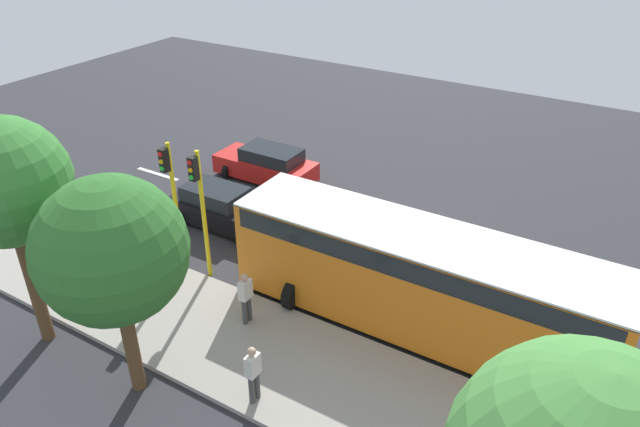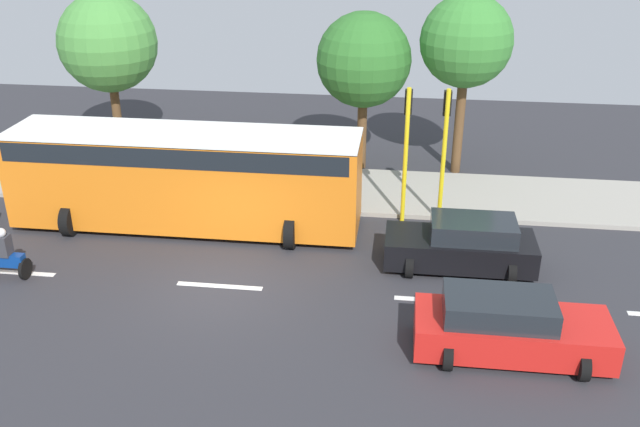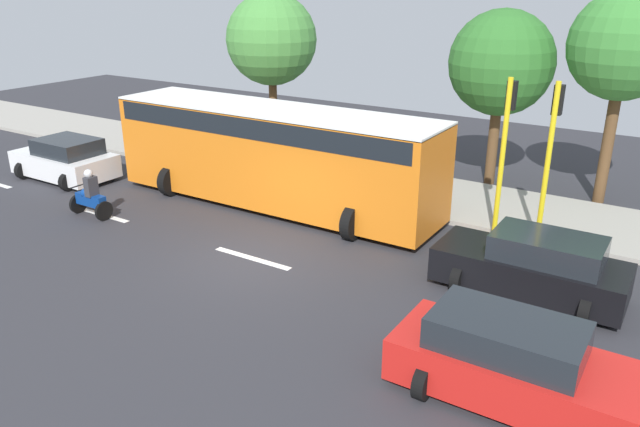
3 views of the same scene
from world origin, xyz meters
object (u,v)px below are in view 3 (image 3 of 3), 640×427
(car_black, at_px, (533,267))
(pedestrian_by_tree, at_px, (429,175))
(traffic_light_corner, at_px, (551,142))
(pedestrian_near_signal, at_px, (403,150))
(street_tree_north, at_px, (271,40))
(car_white, at_px, (66,160))
(street_tree_center, at_px, (625,46))
(city_bus, at_px, (273,150))
(motorcycle, at_px, (90,197))
(street_tree_south, at_px, (501,63))
(traffic_light_midblock, at_px, (506,136))
(car_red, at_px, (520,366))

(car_black, xyz_separation_m, pedestrian_by_tree, (4.21, 4.38, 0.35))
(traffic_light_corner, bearing_deg, pedestrian_near_signal, 58.09)
(street_tree_north, bearing_deg, car_white, 160.66)
(street_tree_center, distance_m, street_tree_north, 13.89)
(city_bus, bearing_deg, street_tree_north, 36.58)
(city_bus, relative_size, motorcycle, 7.19)
(street_tree_center, bearing_deg, street_tree_south, 89.87)
(city_bus, height_order, traffic_light_midblock, traffic_light_midblock)
(motorcycle, xyz_separation_m, traffic_light_corner, (5.09, -12.16, 2.29))
(car_red, xyz_separation_m, car_white, (3.91, 17.48, -0.00))
(pedestrian_near_signal, distance_m, street_tree_center, 7.75)
(pedestrian_by_tree, distance_m, street_tree_north, 10.74)
(traffic_light_midblock, xyz_separation_m, street_tree_north, (5.57, 11.90, 1.49))
(car_white, xyz_separation_m, pedestrian_near_signal, (6.67, -10.29, 0.35))
(city_bus, height_order, traffic_light_corner, traffic_light_corner)
(car_white, relative_size, traffic_light_corner, 0.86)
(pedestrian_by_tree, bearing_deg, street_tree_south, -15.36)
(motorcycle, distance_m, pedestrian_by_tree, 10.52)
(street_tree_north, bearing_deg, city_bus, -143.42)
(street_tree_south, bearing_deg, city_bus, 138.99)
(city_bus, distance_m, motorcycle, 5.78)
(car_black, distance_m, street_tree_north, 16.48)
(car_black, bearing_deg, pedestrian_near_signal, 44.33)
(car_red, bearing_deg, car_white, 77.38)
(pedestrian_by_tree, height_order, street_tree_north, street_tree_north)
(pedestrian_by_tree, bearing_deg, car_red, -147.83)
(car_black, bearing_deg, traffic_light_midblock, 30.96)
(car_black, height_order, street_tree_center, street_tree_center)
(car_white, bearing_deg, street_tree_north, -19.34)
(street_tree_south, bearing_deg, car_black, -155.72)
(pedestrian_near_signal, relative_size, pedestrian_by_tree, 1.00)
(motorcycle, distance_m, street_tree_south, 13.97)
(pedestrian_by_tree, relative_size, street_tree_center, 0.25)
(street_tree_center, xyz_separation_m, street_tree_south, (0.01, 3.66, -0.76))
(city_bus, distance_m, traffic_light_corner, 8.21)
(car_white, relative_size, street_tree_south, 0.64)
(car_white, height_order, traffic_light_corner, traffic_light_corner)
(traffic_light_corner, xyz_separation_m, street_tree_north, (5.57, 13.08, 1.49))
(car_red, relative_size, city_bus, 0.41)
(motorcycle, height_order, pedestrian_near_signal, pedestrian_near_signal)
(car_red, distance_m, pedestrian_near_signal, 12.80)
(car_black, xyz_separation_m, street_tree_center, (7.62, -0.22, 4.26))
(pedestrian_near_signal, distance_m, street_tree_north, 8.24)
(car_red, bearing_deg, street_tree_south, 20.03)
(pedestrian_by_tree, height_order, street_tree_south, street_tree_south)
(motorcycle, bearing_deg, car_white, 62.61)
(traffic_light_midblock, bearing_deg, car_black, -149.04)
(motorcycle, height_order, traffic_light_corner, traffic_light_corner)
(car_red, xyz_separation_m, street_tree_north, (12.53, 14.46, 3.71))
(car_black, xyz_separation_m, car_white, (-0.14, 16.66, 0.00))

